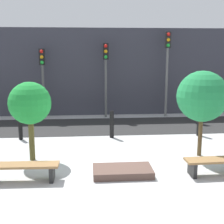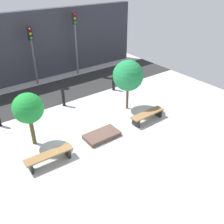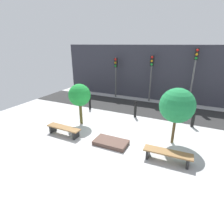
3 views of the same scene
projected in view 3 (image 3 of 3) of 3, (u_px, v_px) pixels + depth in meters
ground_plane at (116, 138)px, 8.85m from camera, size 18.00×18.00×0.00m
road_strip at (143, 108)px, 13.02m from camera, size 18.00×3.21×0.01m
building_facade at (153, 73)px, 14.56m from camera, size 16.20×0.50×4.42m
bench_left at (64, 129)px, 9.08m from camera, size 1.91×0.50×0.45m
bench_right at (168, 154)px, 7.02m from camera, size 1.93×0.52×0.45m
planter_bed at (111, 142)px, 8.30m from camera, size 1.59×0.88×0.19m
tree_behind_left_bench at (80, 95)px, 9.90m from camera, size 1.27×1.27×2.40m
tree_behind_right_bench at (177, 106)px, 7.79m from camera, size 1.58×1.58×2.70m
bollard_far_left at (90, 104)px, 12.65m from camera, size 0.15×0.15×0.88m
bollard_left at (135, 109)px, 11.27m from camera, size 0.16×0.16×1.05m
bollard_center at (193, 119)px, 9.94m from camera, size 0.18×0.18×0.91m
traffic_light_west at (116, 70)px, 14.97m from camera, size 0.28×0.27×3.39m
traffic_light_mid_west at (151, 71)px, 13.71m from camera, size 0.28×0.27×3.65m
traffic_light_mid_east at (194, 68)px, 12.38m from camera, size 0.28×0.27×4.20m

